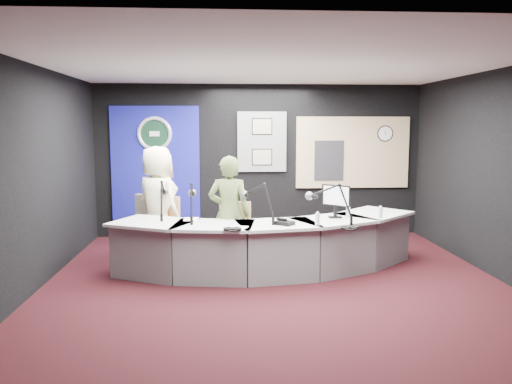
{
  "coord_description": "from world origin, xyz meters",
  "views": [
    {
      "loc": [
        -0.67,
        -6.48,
        2.04
      ],
      "look_at": [
        -0.2,
        0.8,
        1.1
      ],
      "focal_mm": 36.0,
      "sensor_mm": 36.0,
      "label": 1
    }
  ],
  "objects": [
    {
      "name": "armchair_left",
      "position": [
        -1.67,
        1.34,
        0.46
      ],
      "size": [
        0.72,
        0.72,
        0.92
      ],
      "primitive_type": null,
      "rotation": [
        0.0,
        0.0,
        -0.62
      ],
      "color": "tan",
      "rests_on": "ground"
    },
    {
      "name": "paper_stack",
      "position": [
        -1.12,
        0.6,
        0.75
      ],
      "size": [
        0.2,
        0.28,
        0.0
      ],
      "primitive_type": "cube",
      "rotation": [
        0.0,
        0.0,
        -0.02
      ],
      "color": "white",
      "rests_on": "broadcast_desk"
    },
    {
      "name": "computer_monitor",
      "position": [
        0.91,
        0.58,
        1.07
      ],
      "size": [
        0.37,
        0.34,
        0.33
      ],
      "primitive_type": "cube",
      "rotation": [
        0.0,
        0.0,
        -0.74
      ],
      "color": "black",
      "rests_on": "broadcast_desk"
    },
    {
      "name": "wall_left",
      "position": [
        -3.0,
        0.0,
        1.4
      ],
      "size": [
        0.02,
        6.0,
        2.8
      ],
      "primitive_type": "cube",
      "color": "black",
      "rests_on": "ground"
    },
    {
      "name": "boom_mic_b",
      "position": [
        -1.1,
        0.51,
        1.05
      ],
      "size": [
        0.16,
        0.74,
        0.6
      ],
      "primitive_type": null,
      "color": "black",
      "rests_on": "broadcast_desk"
    },
    {
      "name": "headphones_near",
      "position": [
        0.92,
        -0.2,
        0.77
      ],
      "size": [
        0.23,
        0.23,
        0.04
      ],
      "primitive_type": "torus",
      "color": "black",
      "rests_on": "broadcast_desk"
    },
    {
      "name": "person_woman",
      "position": [
        -0.59,
        0.67,
        0.82
      ],
      "size": [
        0.66,
        0.49,
        1.63
      ],
      "primitive_type": "imported",
      "rotation": [
        0.0,
        0.0,
        2.96
      ],
      "color": "#4F6032",
      "rests_on": "ground"
    },
    {
      "name": "desk_phone",
      "position": [
        0.14,
        0.11,
        0.78
      ],
      "size": [
        0.27,
        0.27,
        0.05
      ],
      "primitive_type": "cube",
      "rotation": [
        0.0,
        0.0,
        -0.71
      ],
      "color": "black",
      "rests_on": "broadcast_desk"
    },
    {
      "name": "ground",
      "position": [
        0.0,
        0.0,
        0.0
      ],
      "size": [
        6.0,
        6.0,
        0.0
      ],
      "primitive_type": "plane",
      "color": "black",
      "rests_on": "ground"
    },
    {
      "name": "pinboard",
      "position": [
        0.05,
        2.97,
        1.75
      ],
      "size": [
        0.9,
        0.04,
        1.1
      ],
      "primitive_type": "cube",
      "color": "slate",
      "rests_on": "wall_back"
    },
    {
      "name": "seal_center",
      "position": [
        -1.9,
        2.94,
        1.9
      ],
      "size": [
        0.48,
        0.01,
        0.48
      ],
      "primitive_type": "cylinder",
      "rotation": [
        1.57,
        0.0,
        0.0
      ],
      "color": "black",
      "rests_on": "backdrop_panel"
    },
    {
      "name": "backdrop_panel",
      "position": [
        -1.9,
        2.97,
        1.25
      ],
      "size": [
        1.6,
        0.05,
        2.3
      ],
      "primitive_type": "cube",
      "color": "navy",
      "rests_on": "wall_back"
    },
    {
      "name": "draped_jacket",
      "position": [
        -1.83,
        1.54,
        0.62
      ],
      "size": [
        0.47,
        0.37,
        0.7
      ],
      "primitive_type": "cube",
      "rotation": [
        0.0,
        0.0,
        -0.62
      ],
      "color": "slate",
      "rests_on": "armchair_left"
    },
    {
      "name": "framed_photo_upper",
      "position": [
        0.05,
        2.94,
        2.03
      ],
      "size": [
        0.34,
        0.02,
        0.27
      ],
      "primitive_type": "cube",
      "color": "gray",
      "rests_on": "pinboard"
    },
    {
      "name": "wall_right",
      "position": [
        3.0,
        0.0,
        1.4
      ],
      "size": [
        0.02,
        6.0,
        2.8
      ],
      "primitive_type": "cube",
      "color": "black",
      "rests_on": "ground"
    },
    {
      "name": "booth_glow",
      "position": [
        1.75,
        2.96,
        1.55
      ],
      "size": [
        2.0,
        0.02,
        1.2
      ],
      "primitive_type": "cube",
      "color": "beige",
      "rests_on": "booth_window_frame"
    },
    {
      "name": "boom_mic_d",
      "position": [
        0.76,
        0.23,
        1.05
      ],
      "size": [
        0.62,
        0.49,
        0.6
      ],
      "primitive_type": null,
      "color": "black",
      "rests_on": "broadcast_desk"
    },
    {
      "name": "wall_clock",
      "position": [
        2.35,
        2.94,
        1.9
      ],
      "size": [
        0.28,
        0.01,
        0.28
      ],
      "primitive_type": "cylinder",
      "rotation": [
        1.57,
        0.0,
        0.0
      ],
      "color": "white",
      "rests_on": "booth_window_frame"
    },
    {
      "name": "agency_seal",
      "position": [
        -1.9,
        2.93,
        1.9
      ],
      "size": [
        0.63,
        0.07,
        0.63
      ],
      "primitive_type": "torus",
      "rotation": [
        1.57,
        0.0,
        0.0
      ],
      "color": "silver",
      "rests_on": "backdrop_panel"
    },
    {
      "name": "equipment_rack",
      "position": [
        1.3,
        2.94,
        1.4
      ],
      "size": [
        0.55,
        0.02,
        0.75
      ],
      "primitive_type": "cube",
      "color": "black",
      "rests_on": "booth_window_frame"
    },
    {
      "name": "ceiling",
      "position": [
        0.0,
        0.0,
        2.8
      ],
      "size": [
        6.0,
        6.0,
        0.02
      ],
      "primitive_type": "cube",
      "color": "silver",
      "rests_on": "ground"
    },
    {
      "name": "booth_window_frame",
      "position": [
        1.75,
        2.97,
        1.55
      ],
      "size": [
        2.12,
        0.06,
        1.32
      ],
      "primitive_type": "cube",
      "color": "tan",
      "rests_on": "wall_back"
    },
    {
      "name": "armchair_right",
      "position": [
        -0.59,
        0.67,
        0.53
      ],
      "size": [
        0.79,
        0.79,
        1.07
      ],
      "primitive_type": null,
      "rotation": [
        0.0,
        0.0,
        -0.4
      ],
      "color": "tan",
      "rests_on": "ground"
    },
    {
      "name": "notepad",
      "position": [
        -0.48,
        -0.06,
        0.75
      ],
      "size": [
        0.28,
        0.32,
        0.0
      ],
      "primitive_type": "cube",
      "rotation": [
        0.0,
        0.0,
        -0.41
      ],
      "color": "white",
      "rests_on": "broadcast_desk"
    },
    {
      "name": "wall_back",
      "position": [
        0.0,
        3.0,
        1.4
      ],
      "size": [
        6.0,
        0.02,
        2.8
      ],
      "primitive_type": "cube",
      "color": "black",
      "rests_on": "ground"
    },
    {
      "name": "wall_front",
      "position": [
        0.0,
        -3.0,
        1.4
      ],
      "size": [
        6.0,
        0.02,
        2.8
      ],
      "primitive_type": "cube",
      "color": "black",
      "rests_on": "ground"
    },
    {
      "name": "boom_mic_c",
      "position": [
        -0.2,
        0.36,
        1.05
      ],
      "size": [
        0.48,
        0.62,
        0.6
      ],
      "primitive_type": null,
      "color": "black",
      "rests_on": "broadcast_desk"
    },
    {
      "name": "headphones_far",
      "position": [
        -0.56,
        -0.2,
        0.77
      ],
      "size": [
        0.2,
        0.2,
        0.03
      ],
      "primitive_type": "torus",
      "color": "black",
      "rests_on": "broadcast_desk"
    },
    {
      "name": "boom_mic_a",
      "position": [
        -1.53,
        0.79,
        1.05
      ],
      "size": [
        0.16,
        0.74,
        0.6
      ],
      "primitive_type": null,
      "color": "black",
      "rests_on": "broadcast_desk"
    },
    {
      "name": "framed_photo_lower",
      "position": [
        0.05,
        2.94,
        1.47
      ],
      "size": [
        0.34,
        0.02,
        0.27
      ],
      "primitive_type": "cube",
      "color": "gray",
      "rests_on": "pinboard"
    },
    {
      "name": "person_man",
      "position": [
        -1.67,
        1.34,
        0.87
      ],
      "size": [
        1.0,
        0.99,
        1.74
      ],
      "primitive_type": "imported",
      "rotation": [
        0.0,
        0.0,
        2.37
      ],
      "color": "#F6F2C5",
      "rests_on": "ground"
    },
    {
      "name": "water_bottles",
      "position": [
        1.04,
        0.31,
        0.84
      ],
      "size": [
        1.03,
        0.59,
        0.18
      ],
      "primitive_type": null,
      "color": "silver",
      "rests_on": "broadcast_desk"
    },
    {
      "name": "broadcast_desk",
      "position": [
        -0.05,
        0.55,
        0.38
      ],
      "size": [
        4.5,
        1.9,
        0.75
      ],
      "primitive_type": null,
      "color": "silver",
      "rests_on": "ground"
    }
  ]
}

